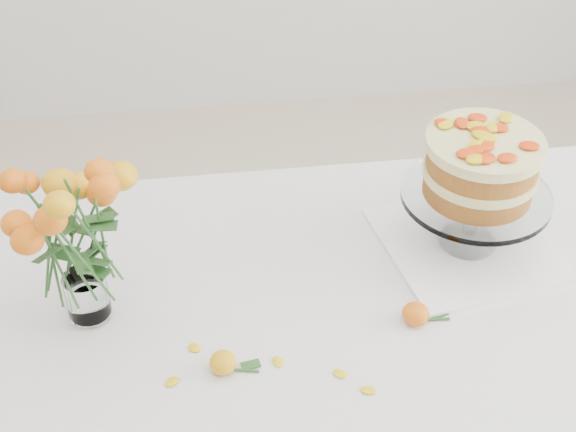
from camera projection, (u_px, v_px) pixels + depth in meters
name	position (u px, v px, depth m)	size (l,w,h in m)	color
table	(335.00, 344.00, 1.51)	(1.43, 0.93, 0.76)	tan
napkin	(467.00, 244.00, 1.60)	(0.32, 0.32, 0.01)	white
cake_stand	(480.00, 172.00, 1.49)	(0.29, 0.29, 0.26)	white
rose_vase	(70.00, 220.00, 1.31)	(0.31, 0.31, 0.38)	white
loose_rose_near	(223.00, 363.00, 1.34)	(0.08, 0.05, 0.04)	orange
loose_rose_far	(416.00, 314.00, 1.43)	(0.09, 0.05, 0.04)	orange
stray_petal_a	(278.00, 362.00, 1.36)	(0.03, 0.02, 0.00)	yellow
stray_petal_b	(340.00, 374.00, 1.34)	(0.03, 0.02, 0.00)	yellow
stray_petal_c	(368.00, 390.00, 1.32)	(0.03, 0.02, 0.00)	yellow
stray_petal_d	(194.00, 348.00, 1.39)	(0.03, 0.02, 0.00)	yellow
stray_petal_e	(172.00, 382.00, 1.33)	(0.03, 0.02, 0.00)	yellow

